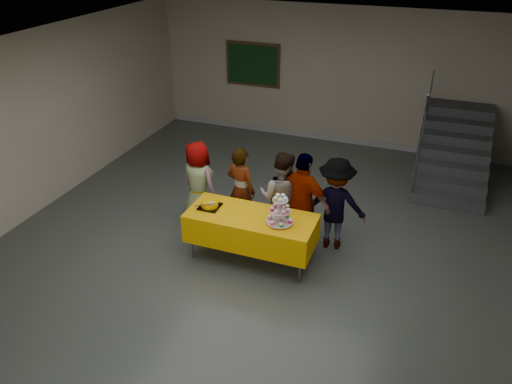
% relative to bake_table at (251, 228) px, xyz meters
% --- Properties ---
extents(room_shell, '(10.00, 10.04, 3.02)m').
position_rel_bake_table_xyz_m(room_shell, '(-0.02, -0.00, 1.57)').
color(room_shell, '#4C514C').
rests_on(room_shell, ground).
extents(bake_table, '(1.88, 0.78, 0.77)m').
position_rel_bake_table_xyz_m(bake_table, '(0.00, 0.00, 0.00)').
color(bake_table, '#595960').
rests_on(bake_table, ground).
extents(cupcake_stand, '(0.38, 0.38, 0.44)m').
position_rel_bake_table_xyz_m(cupcake_stand, '(0.45, -0.06, 0.40)').
color(cupcake_stand, silver).
rests_on(cupcake_stand, bake_table).
extents(bear_cake, '(0.32, 0.36, 0.12)m').
position_rel_bake_table_xyz_m(bear_cake, '(-0.66, 0.00, 0.27)').
color(bear_cake, black).
rests_on(bear_cake, bake_table).
extents(schoolchild_a, '(0.81, 0.65, 1.43)m').
position_rel_bake_table_xyz_m(schoolchild_a, '(-1.21, 0.73, 0.16)').
color(schoolchild_a, slate).
rests_on(schoolchild_a, ground).
extents(schoolchild_b, '(0.60, 0.48, 1.45)m').
position_rel_bake_table_xyz_m(schoolchild_b, '(-0.46, 0.75, 0.17)').
color(schoolchild_b, slate).
rests_on(schoolchild_b, ground).
extents(schoolchild_c, '(0.75, 0.59, 1.50)m').
position_rel_bake_table_xyz_m(schoolchild_c, '(0.24, 0.69, 0.20)').
color(schoolchild_c, slate).
rests_on(schoolchild_c, ground).
extents(schoolchild_d, '(1.00, 0.65, 1.58)m').
position_rel_bake_table_xyz_m(schoolchild_d, '(0.61, 0.60, 0.23)').
color(schoolchild_d, slate).
rests_on(schoolchild_d, ground).
extents(schoolchild_e, '(1.02, 0.66, 1.49)m').
position_rel_bake_table_xyz_m(schoolchild_e, '(1.05, 0.80, 0.19)').
color(schoolchild_e, slate).
rests_on(schoolchild_e, ground).
extents(staircase, '(1.30, 2.40, 2.04)m').
position_rel_bake_table_xyz_m(staircase, '(2.68, 4.10, -0.07)').
color(staircase, '#424447').
rests_on(staircase, ground).
extents(noticeboard, '(1.30, 0.05, 1.00)m').
position_rel_bake_table_xyz_m(noticeboard, '(-1.87, 4.94, 1.04)').
color(noticeboard, '#472B16').
rests_on(noticeboard, ground).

